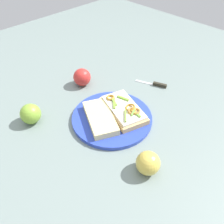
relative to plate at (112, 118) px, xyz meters
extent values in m
plane|color=slate|center=(0.00, 0.00, -0.01)|extent=(2.00, 2.00, 0.00)
cylinder|color=#2A42B7|center=(0.00, 0.00, 0.00)|extent=(0.28, 0.28, 0.01)
cube|color=tan|center=(0.04, -0.01, 0.02)|extent=(0.15, 0.21, 0.02)
cube|color=#F0E5CD|center=(0.04, -0.01, 0.03)|extent=(0.14, 0.19, 0.01)
torus|color=#B17620|center=(0.05, -0.04, 0.04)|extent=(0.04, 0.04, 0.02)
torus|color=#BC832A|center=(0.04, 0.05, 0.04)|extent=(0.03, 0.03, 0.01)
torus|color=#B27B33|center=(0.05, -0.06, 0.04)|extent=(0.04, 0.04, 0.01)
torus|color=#B97938|center=(0.04, -0.05, 0.04)|extent=(0.04, 0.04, 0.02)
cube|color=#75AF3F|center=(0.04, -0.07, 0.04)|extent=(0.01, 0.04, 0.01)
cube|color=#7EAC3D|center=(0.03, 0.02, 0.04)|extent=(0.02, 0.04, 0.01)
cube|color=#7CA13D|center=(0.01, -0.05, 0.04)|extent=(0.04, 0.04, 0.01)
cube|color=#7CAA35|center=(0.03, 0.02, 0.04)|extent=(0.04, 0.04, 0.01)
cube|color=#75B149|center=(0.04, -0.06, 0.04)|extent=(0.04, 0.02, 0.01)
cube|color=#7CB736|center=(0.07, 0.01, 0.04)|extent=(0.02, 0.05, 0.01)
cube|color=beige|center=(-0.04, 0.01, 0.02)|extent=(0.15, 0.19, 0.02)
sphere|color=gold|center=(-0.08, -0.22, 0.03)|extent=(0.10, 0.10, 0.07)
sphere|color=red|center=(0.06, 0.24, 0.03)|extent=(0.09, 0.09, 0.07)
sphere|color=#7CA733|center=(-0.20, 0.19, 0.03)|extent=(0.09, 0.09, 0.07)
cube|color=silver|center=(0.25, 0.06, -0.01)|extent=(0.04, 0.08, 0.00)
cube|color=#2B281E|center=(0.28, 0.00, 0.00)|extent=(0.03, 0.06, 0.01)
camera|label=1|loc=(-0.41, -0.42, 0.56)|focal=37.27mm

